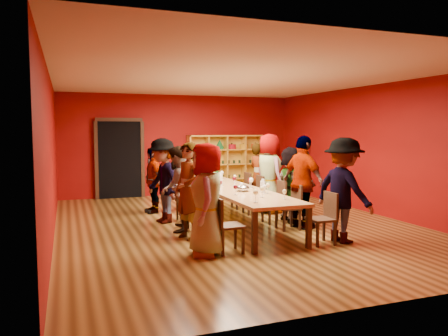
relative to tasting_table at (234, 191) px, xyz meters
The scene contains 46 objects.
room_shell 0.80m from the tasting_table, ahead, with size 7.10×9.10×3.04m.
tasting_table is the anchor object (origin of this frame).
doorway 4.80m from the tasting_table, 112.09° to the left, with size 1.40×0.17×2.30m.
shelving_unit 4.55m from the tasting_table, 72.08° to the left, with size 2.40×0.40×1.80m.
chair_person_left_0 2.16m from the tasting_table, 115.09° to the right, with size 0.42×0.42×0.89m.
person_left_0 2.29m from the tasting_table, 121.79° to the right, with size 0.86×0.47×1.76m, color #161F3D.
chair_person_left_1 1.28m from the tasting_table, 136.24° to the right, with size 0.42×0.42×0.89m.
person_left_1 1.50m from the tasting_table, 144.33° to the right, with size 0.63×0.46×1.74m, color silver.
chair_person_left_2 0.96m from the tasting_table, 165.38° to the right, with size 0.42×0.42×0.89m.
person_left_2 1.29m from the tasting_table, 169.35° to the right, with size 0.80×0.44×1.65m, color #5E82C2.
chair_person_left_3 1.14m from the tasting_table, 144.27° to the left, with size 0.42×0.42×0.89m.
person_left_3 1.51m from the tasting_table, 154.08° to the left, with size 1.15×0.48×1.79m, color #4F4F54.
chair_person_left_4 2.04m from the tasting_table, 116.60° to the left, with size 0.42×0.42×0.89m.
person_left_4 2.26m from the tasting_table, 126.43° to the left, with size 0.91×0.41×1.55m, color #515157.
chair_person_right_0 2.21m from the tasting_table, 65.53° to the right, with size 0.42×0.42×0.89m.
person_right_0 2.38m from the tasting_table, 57.51° to the right, with size 1.18×0.49×1.83m, color #4F5055.
chair_person_right_1 1.24m from the tasting_table, 41.98° to the right, with size 0.42×0.42×0.89m.
person_right_1 1.44m from the tasting_table, 35.12° to the right, with size 1.08×0.49×1.85m, color #47474C.
chair_person_right_2 0.95m from the tasting_table, 11.15° to the right, with size 0.42×0.42×0.89m.
person_right_2 1.26m from the tasting_table, ahead, with size 1.49×0.43×1.61m, color #131735.
chair_person_right_3 1.30m from the tasting_table, 44.89° to the left, with size 0.42×0.42×0.89m.
person_right_3 1.56m from the tasting_table, 35.99° to the left, with size 0.91×0.50×1.87m, color pink.
chair_person_right_4 1.89m from the tasting_table, 61.10° to the left, with size 0.42×0.42×0.89m.
person_right_4 2.10m from the tasting_table, 51.73° to the left, with size 0.59×0.43×1.63m, color #5878B6.
wine_glass_0 1.79m from the tasting_table, 99.41° to the right, with size 0.09×0.09×0.22m.
wine_glass_1 0.42m from the tasting_table, 13.91° to the right, with size 0.09×0.09×0.22m.
wine_glass_2 1.96m from the tasting_table, 80.88° to the left, with size 0.08×0.08×0.20m.
wine_glass_3 1.69m from the tasting_table, 78.66° to the left, with size 0.08×0.08×0.21m.
wine_glass_4 0.98m from the tasting_table, 73.89° to the right, with size 0.07×0.07×0.18m.
wine_glass_5 1.28m from the tasting_table, 98.37° to the left, with size 0.08×0.08×0.21m.
wine_glass_6 1.31m from the tasting_table, 88.07° to the right, with size 0.08×0.08×0.20m.
wine_glass_7 0.95m from the tasting_table, 67.26° to the left, with size 0.08×0.08×0.19m.
wine_glass_8 1.04m from the tasting_table, 108.05° to the left, with size 0.08×0.08×0.20m.
wine_glass_9 1.00m from the tasting_table, 69.62° to the right, with size 0.08×0.08×0.20m.
wine_glass_10 1.66m from the tasting_table, 78.71° to the right, with size 0.07×0.07×0.18m.
wine_glass_11 0.43m from the tasting_table, 67.49° to the left, with size 0.09×0.09×0.21m.
wine_glass_12 0.37m from the tasting_table, 166.79° to the right, with size 0.07×0.07×0.18m.
wine_glass_13 0.55m from the tasting_table, 94.59° to the right, with size 0.07×0.07×0.19m.
wine_glass_14 1.75m from the tasting_table, 100.83° to the left, with size 0.08×0.08×0.19m.
wine_glass_15 0.92m from the tasting_table, 109.31° to the right, with size 0.08×0.08×0.19m.
wine_glass_16 1.87m from the tasting_table, 99.32° to the left, with size 0.08×0.08×0.19m.
wine_glass_17 0.42m from the tasting_table, ahead, with size 0.08×0.08×0.21m.
spittoon_bowl 0.47m from the tasting_table, 88.06° to the right, with size 0.27×0.27×0.15m, color #ACAEB3.
carafe_a 0.58m from the tasting_table, 101.34° to the left, with size 0.13×0.13×0.29m.
carafe_b 0.83m from the tasting_table, 67.32° to the right, with size 0.13×0.13×0.26m.
wine_bottle 1.49m from the tasting_table, 84.50° to the left, with size 0.10×0.10×0.32m.
Camera 1 is at (-3.25, -8.36, 1.96)m, focal length 35.00 mm.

